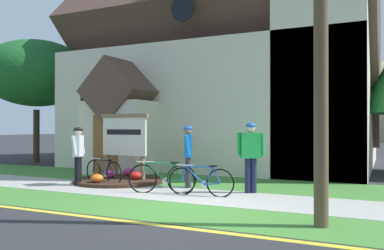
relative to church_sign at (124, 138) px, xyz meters
name	(u,v)px	position (x,y,z in m)	size (l,w,h in m)	color
ground	(247,184)	(3.65, 1.00, -1.35)	(140.00, 140.00, 0.00)	#2B2B2D
sidewalk_slab	(118,189)	(0.81, -1.46, -1.35)	(32.00, 2.04, 0.01)	#A8A59E
grass_verge	(67,201)	(0.81, -3.39, -1.35)	(32.00, 1.81, 0.01)	#427F33
church_lawn	(163,179)	(0.81, 1.00, -1.35)	(24.00, 2.88, 0.01)	#427F33
curb_paint_stripe	(30,210)	(0.81, -4.44, -1.35)	(28.00, 0.16, 0.01)	yellow
church_building	(238,61)	(1.15, 7.47, 3.38)	(12.54, 12.61, 13.97)	beige
church_sign	(124,138)	(0.00, 0.00, 0.00)	(1.74, 0.19, 2.09)	#7F6047
flower_bed	(119,180)	(-0.01, -0.24, -1.28)	(2.74, 2.74, 0.34)	#382319
bicycle_white	(104,171)	(-0.23, -0.72, -0.99)	(1.64, 0.49, 0.76)	black
bicycle_silver	(162,178)	(2.20, -1.48, -0.97)	(1.67, 0.61, 0.82)	black
bicycle_yellow	(201,181)	(3.25, -1.43, -0.99)	(1.68, 0.19, 0.78)	black
cyclist_in_green_jersey	(188,151)	(2.38, -0.36, -0.34)	(0.40, 0.75, 1.71)	#2D2D33
cyclist_in_red_jersey	(78,151)	(-0.67, -1.33, -0.37)	(0.38, 0.74, 1.68)	black
cyclist_in_orange_jersey	(251,151)	(4.23, -0.52, -0.28)	(0.65, 0.42, 1.79)	#191E38
yard_deciduous_tree	(37,74)	(-7.57, 3.69, 2.84)	(4.97, 4.97, 5.75)	#3D2D1E
distant_hill	(291,137)	(-6.75, 56.46, -1.35)	(91.23, 37.03, 23.52)	#847A5B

